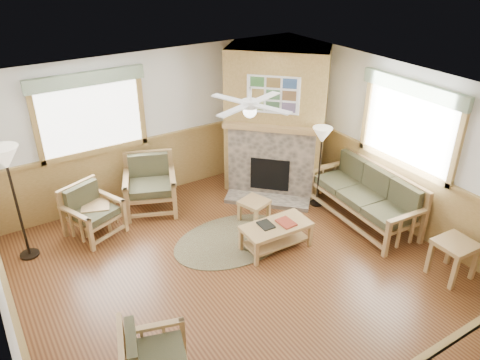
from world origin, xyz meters
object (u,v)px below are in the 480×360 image
armchair_back_left (93,212)px  armchair_back_right (150,185)px  end_table_chairs (98,217)px  coffee_table (276,236)px  floor_lamp_left (17,204)px  armchair_left (156,359)px  floor_lamp_right (319,167)px  end_table_sofa (452,259)px  footstool (254,210)px  sofa (364,197)px

armchair_back_left → armchair_back_right: bearing=-10.2°
armchair_back_left → end_table_chairs: bearing=25.7°
coffee_table → floor_lamp_left: (-3.36, 1.88, 0.71)m
armchair_left → floor_lamp_right: size_ratio=0.54×
end_table_sofa → floor_lamp_right: bearing=96.5°
armchair_left → floor_lamp_right: (4.05, 2.08, 0.35)m
footstool → armchair_back_left: bearing=157.0°
armchair_back_right → end_table_chairs: (-1.02, -0.14, -0.24)m
end_table_sofa → floor_lamp_left: floor_lamp_left is taller
coffee_table → floor_lamp_right: (1.45, 0.70, 0.54)m
end_table_chairs → floor_lamp_right: size_ratio=0.33×
armchair_back_left → armchair_left: size_ratio=1.03×
footstool → floor_lamp_right: size_ratio=0.29×
end_table_sofa → floor_lamp_left: size_ratio=0.32×
floor_lamp_right → end_table_sofa: bearing=-83.5°
armchair_back_right → armchair_left: bearing=-89.9°
coffee_table → floor_lamp_right: bearing=27.9°
footstool → floor_lamp_left: floor_lamp_left is taller
coffee_table → floor_lamp_right: 1.69m
sofa → armchair_back_right: (-2.94, 2.28, 0.02)m
armchair_left → floor_lamp_right: bearing=-46.1°
floor_lamp_right → footstool: bearing=172.3°
floor_lamp_left → armchair_back_left: bearing=1.9°
armchair_left → footstool: (2.77, 2.26, -0.22)m
sofa → end_table_chairs: sofa is taller
armchair_back_left → armchair_left: armchair_back_left is taller
armchair_back_right → end_table_sofa: bearing=-32.3°
sofa → end_table_chairs: 4.51m
sofa → armchair_back_right: size_ratio=2.07×
sofa → footstool: 1.89m
armchair_back_left → end_table_sofa: size_ratio=1.44×
end_table_chairs → end_table_sofa: bearing=-44.6°
footstool → floor_lamp_left: size_ratio=0.24×
end_table_sofa → footstool: end_table_sofa is taller
armchair_back_right → end_table_sofa: armchair_back_right is taller
armchair_back_left → armchair_back_right: armchair_back_right is taller
end_table_chairs → end_table_sofa: size_ratio=0.85×
footstool → armchair_left: bearing=-140.9°
armchair_back_right → armchair_left: (-1.40, -3.53, -0.08)m
sofa → armchair_back_left: 4.53m
end_table_chairs → floor_lamp_left: floor_lamp_left is taller
armchair_back_left → end_table_chairs: (0.08, 0.08, -0.17)m
floor_lamp_left → floor_lamp_right: floor_lamp_left is taller
armchair_back_left → floor_lamp_right: bearing=-40.1°
floor_lamp_right → armchair_back_right: bearing=151.3°
armchair_back_left → floor_lamp_right: floor_lamp_right is taller
coffee_table → end_table_chairs: bearing=140.0°
sofa → floor_lamp_left: bearing=-107.3°
armchair_back_right → floor_lamp_right: size_ratio=0.65×
armchair_back_left → coffee_table: size_ratio=0.78×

